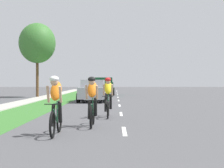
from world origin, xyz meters
TOP-DOWN VIEW (x-y plane):
  - ground_plane at (0.00, 20.00)m, footprint 120.00×120.00m
  - grass_verge at (-4.49, 20.00)m, footprint 2.34×70.00m
  - sidewalk_concrete at (-6.37, 20.00)m, footprint 1.42×70.00m
  - lane_markings_center at (0.00, 24.00)m, footprint 0.12×52.71m
  - cyclist_lead at (-1.84, 7.97)m, footprint 0.42×1.72m
  - cyclist_trailing at (-0.99, 9.70)m, footprint 0.42×1.72m
  - cyclist_distant at (-0.54, 12.36)m, footprint 0.42×1.72m
  - sedan_silver at (-1.80, 22.69)m, footprint 1.98×4.30m
  - suv_dark_green at (-1.39, 34.23)m, footprint 2.15×4.70m
  - street_tree_near at (-7.08, 28.76)m, footprint 3.19×3.19m

SIDE VIEW (x-z plane):
  - ground_plane at x=0.00m, z-range 0.00..0.00m
  - grass_verge at x=-4.49m, z-range 0.00..0.01m
  - lane_markings_center at x=0.00m, z-range 0.00..0.01m
  - sidewalk_concrete at x=-6.37m, z-range -0.05..0.06m
  - sedan_silver at x=-1.80m, z-range 0.01..1.53m
  - cyclist_lead at x=-1.84m, z-range 0.02..1.60m
  - cyclist_trailing at x=-0.99m, z-range 0.02..1.60m
  - cyclist_distant at x=-0.54m, z-range 0.02..1.60m
  - suv_dark_green at x=-1.39m, z-range 0.05..1.84m
  - street_tree_near at x=-7.08m, z-range 1.48..7.99m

